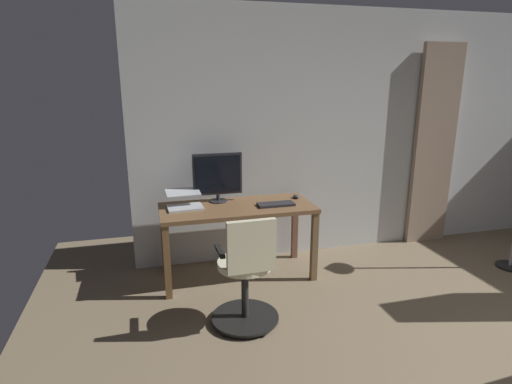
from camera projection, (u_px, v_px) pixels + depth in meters
The scene contains 8 objects.
back_room_partition at pixel (403, 133), 4.89m from camera, with size 6.25×0.10×2.68m, color silver.
curtain_right_panel at pixel (434, 147), 4.92m from camera, with size 0.52×0.06×2.35m, color tan.
desk at pixel (237, 215), 4.11m from camera, with size 1.50×0.64×0.75m.
office_chair at pixel (247, 275), 3.30m from camera, with size 0.56×0.56×0.96m.
computer_monitor at pixel (218, 176), 4.17m from camera, with size 0.50×0.18×0.50m.
computer_keyboard at pixel (276, 204), 4.10m from camera, with size 0.36×0.15×0.02m, color #232328.
laptop at pixel (184, 202), 4.03m from camera, with size 0.35×0.36×0.15m.
computer_mouse at pixel (296, 196), 4.35m from camera, with size 0.06×0.10×0.04m, color #333338.
Camera 1 is at (2.93, 1.18, 1.95)m, focal length 29.22 mm.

